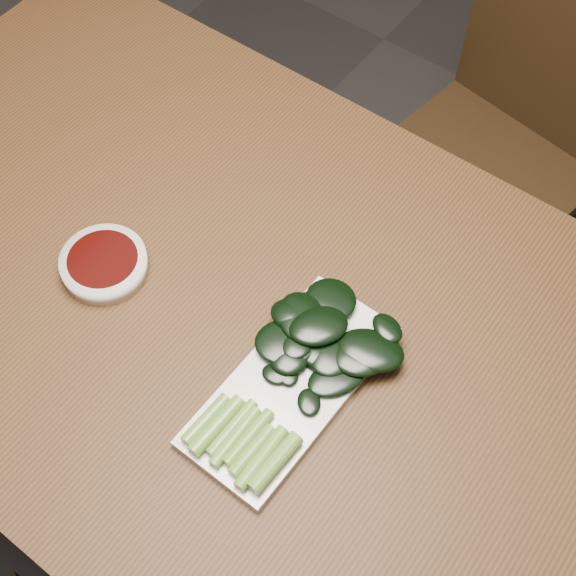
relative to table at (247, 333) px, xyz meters
The scene contains 6 objects.
ground 0.68m from the table, ahead, with size 6.00×6.00×0.00m, color #282626.
table is the anchor object (origin of this frame).
chair_far 0.76m from the table, 85.02° to the left, with size 0.44×0.44×0.89m.
sauce_bowl 0.22m from the table, 160.41° to the right, with size 0.12×0.12×0.03m.
serving_plate 0.15m from the table, 25.75° to the right, with size 0.14×0.30×0.01m.
gai_lan 0.16m from the table, 10.64° to the right, with size 0.20×0.30×0.03m.
Camera 1 is at (0.37, -0.40, 1.67)m, focal length 50.00 mm.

